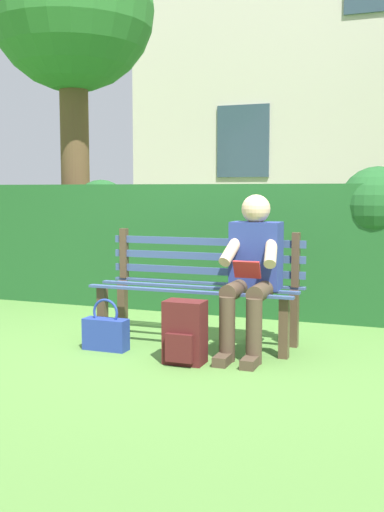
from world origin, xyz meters
TOP-DOWN VIEW (x-y plane):
  - ground at (0.00, 0.00)m, footprint 60.00×60.00m
  - park_bench at (0.00, -0.08)m, footprint 1.67×0.52m
  - person_seated at (-0.48, 0.10)m, footprint 0.44×0.73m
  - hedge_backdrop at (0.33, -1.52)m, footprint 5.47×0.87m
  - tree at (2.68, -2.53)m, footprint 2.20×2.09m
  - building_facade at (-0.84, -7.00)m, footprint 8.23×2.85m
  - backpack at (-0.12, 0.56)m, footprint 0.29×0.26m
  - handbag at (0.59, 0.43)m, footprint 0.35×0.13m

SIDE VIEW (x-z plane):
  - ground at x=0.00m, z-range 0.00..0.00m
  - handbag at x=0.59m, z-range -0.07..0.34m
  - backpack at x=-0.12m, z-range 0.00..0.45m
  - park_bench at x=0.00m, z-range 0.01..0.91m
  - person_seated at x=-0.48m, z-range 0.04..1.24m
  - hedge_backdrop at x=0.33m, z-range -0.04..1.42m
  - tree at x=2.68m, z-range 1.14..5.72m
  - building_facade at x=-0.84m, z-range 0.00..7.33m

